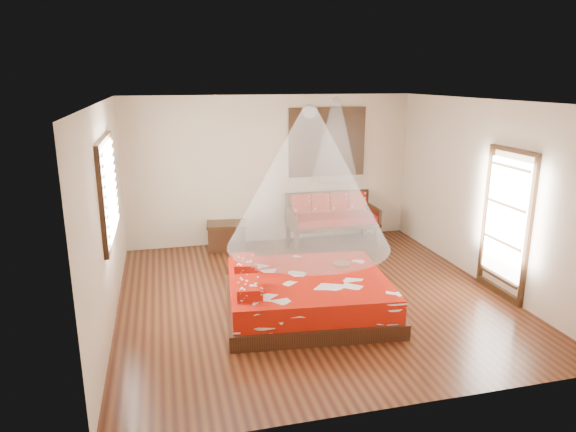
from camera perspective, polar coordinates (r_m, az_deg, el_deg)
The scene contains 10 objects.
room at distance 7.20m, azimuth 2.74°, elevation 1.44°, with size 5.54×5.54×2.84m.
bed at distance 7.07m, azimuth 2.04°, elevation -8.66°, with size 2.39×2.20×0.65m.
daybed at distance 9.94m, azimuth 4.83°, elevation 0.03°, with size 1.72×0.76×0.94m.
storage_chest at distance 9.65m, azimuth -6.84°, elevation -2.17°, with size 0.77×0.60×0.50m.
shutter_panel at distance 9.99m, azimuth 4.38°, elevation 8.18°, with size 1.52×0.06×1.32m.
window_left at distance 7.07m, azimuth -19.28°, elevation 2.83°, with size 0.10×1.74×1.34m.
glazed_door at distance 7.99m, azimuth 23.02°, elevation -0.85°, with size 0.08×1.02×2.16m.
wine_tray at distance 7.42m, azimuth 5.98°, elevation -5.03°, with size 0.25×0.25×0.21m.
mosquito_net_main at distance 6.59m, azimuth 2.34°, elevation 4.16°, with size 2.15×2.15×1.80m, color white.
mosquito_net_daybed at distance 9.54m, azimuth 5.28°, elevation 8.44°, with size 0.87×0.87×1.50m, color white.
Camera 1 is at (-2.03, -6.70, 3.11)m, focal length 32.00 mm.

